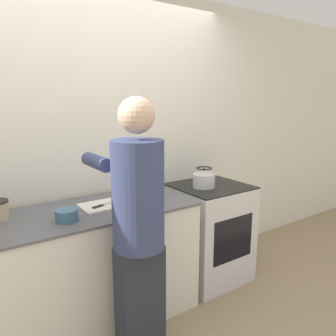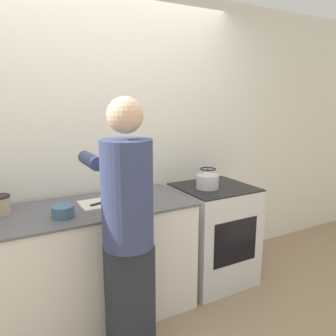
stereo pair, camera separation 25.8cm
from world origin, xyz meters
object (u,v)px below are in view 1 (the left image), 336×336
Objects in this scene: person at (138,225)px; kettle at (204,179)px; knife at (105,204)px; bowl_prep at (67,215)px; oven at (209,232)px; cutting_board at (103,206)px.

person is 1.08m from kettle.
knife is at bearing 88.11° from person.
bowl_prep is at bearing 127.01° from person.
kettle reaches higher than knife.
cutting_board reaches higher than oven.
person is 0.52m from knife.
kettle is (-0.09, -0.02, 0.53)m from oven.
person reaches higher than knife.
person reaches higher than bowl_prep.
oven is at bearing -1.18° from cutting_board.
oven is at bearing 4.63° from bowl_prep.
oven is 1.13m from cutting_board.
cutting_board is 0.02m from knife.
kettle is at bearing -168.87° from oven.
kettle is (0.94, -0.03, 0.07)m from knife.
knife reaches higher than cutting_board.
cutting_board is 2.16× the size of bowl_prep.
knife is 1.20× the size of kettle.
person is at bearing -152.64° from kettle.
cutting_board is 1.37× the size of knife.
person is 0.53m from cutting_board.
oven is 1.26m from person.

